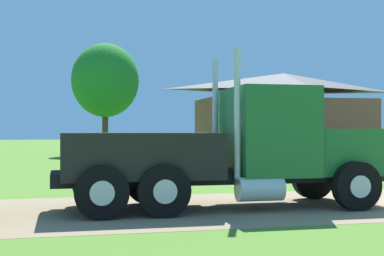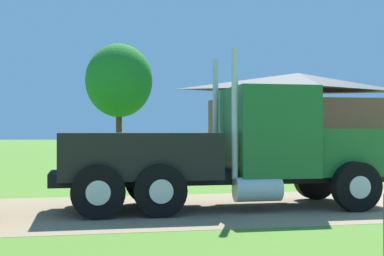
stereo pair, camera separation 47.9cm
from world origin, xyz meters
The scene contains 5 objects.
ground_plane centered at (0.00, 0.00, 0.00)m, with size 200.00×200.00×0.00m, color #4E7A27.
dirt_track centered at (0.00, 0.00, 0.00)m, with size 120.00×5.49×0.01m, color #907859.
truck_foreground_white centered at (-3.80, -0.06, 1.27)m, with size 7.67×2.60×3.52m.
shed_building centered at (8.41, 25.49, 2.86)m, with size 12.82×6.54×5.93m.
tree_mid centered at (-4.23, 28.59, 5.41)m, with size 4.88×4.88×8.11m.
Camera 1 is at (-7.65, -12.26, 1.76)m, focal length 52.22 mm.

